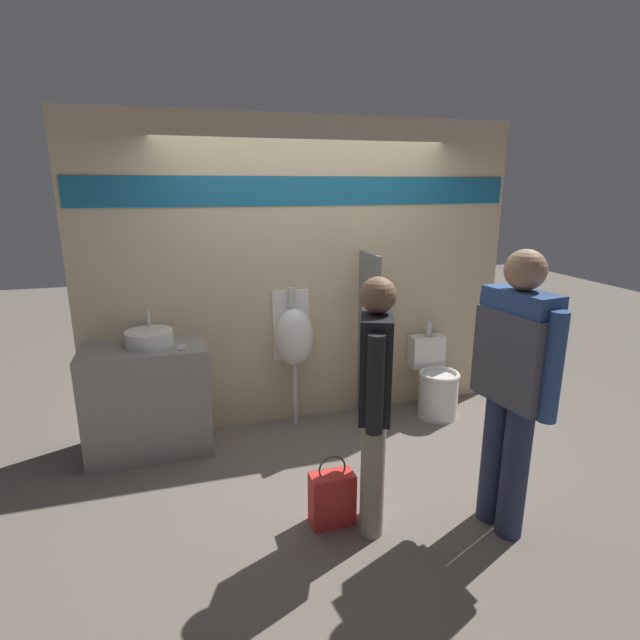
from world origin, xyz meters
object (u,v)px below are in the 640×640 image
sink_basin (149,338)px  cell_phone (181,347)px  toilet (436,384)px  person_in_vest (514,375)px  shopping_bag (332,498)px  person_with_lanyard (375,396)px  urinal_near_counter (294,337)px

sink_basin → cell_phone: (0.24, -0.16, -0.05)m
toilet → cell_phone: bearing=-178.5°
toilet → person_in_vest: (-0.41, -1.58, 0.74)m
sink_basin → shopping_bag: (1.10, -1.35, -0.78)m
toilet → person_in_vest: 1.79m
toilet → shopping_bag: toilet is taller
cell_phone → person_with_lanyard: bearing=-49.5°
urinal_near_counter → person_in_vest: person_in_vest is taller
person_with_lanyard → sink_basin: bearing=65.9°
urinal_near_counter → toilet: urinal_near_counter is taller
person_with_lanyard → shopping_bag: 0.76m
urinal_near_counter → person_in_vest: size_ratio=0.71×
cell_phone → person_in_vest: size_ratio=0.08×
sink_basin → shopping_bag: 1.90m
urinal_near_counter → shopping_bag: urinal_near_counter is taller
urinal_near_counter → toilet: size_ratio=1.45×
sink_basin → person_with_lanyard: size_ratio=0.23×
person_with_lanyard → shopping_bag: person_with_lanyard is taller
sink_basin → toilet: 2.62m
shopping_bag → person_in_vest: bearing=-18.0°
cell_phone → shopping_bag: bearing=-54.2°
cell_phone → person_in_vest: person_in_vest is taller
cell_phone → toilet: 2.37m
cell_phone → shopping_bag: size_ratio=0.29×
sink_basin → urinal_near_counter: bearing=3.9°
toilet → shopping_bag: size_ratio=1.80×
cell_phone → person_with_lanyard: (1.10, -1.28, -0.01)m
urinal_near_counter → person_in_vest: (0.92, -1.76, 0.20)m
cell_phone → person_in_vest: 2.43m
cell_phone → toilet: size_ratio=0.16×
person_in_vest → toilet: bearing=-22.8°
person_with_lanyard → toilet: bearing=-18.7°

